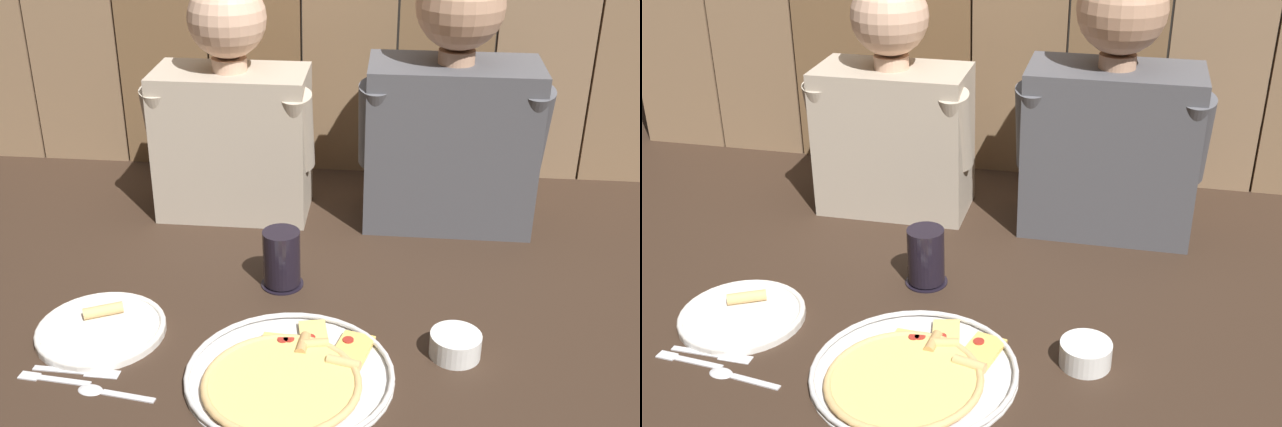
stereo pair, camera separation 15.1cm
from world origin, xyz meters
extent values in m
plane|color=#332319|center=(0.00, 0.00, 0.00)|extent=(3.20, 3.20, 0.00)
cylinder|color=silver|center=(-0.03, -0.17, 0.00)|extent=(0.36, 0.36, 0.01)
torus|color=silver|center=(-0.03, -0.17, 0.01)|extent=(0.36, 0.36, 0.01)
cylinder|color=#B23823|center=(-0.04, -0.21, 0.01)|extent=(0.26, 0.26, 0.00)
cylinder|color=#F4D170|center=(-0.04, -0.21, 0.01)|extent=(0.25, 0.25, 0.01)
torus|color=tan|center=(-0.04, -0.21, 0.01)|extent=(0.27, 0.27, 0.01)
cube|color=#EFC660|center=(0.07, -0.10, 0.01)|extent=(0.08, 0.11, 0.01)
cylinder|color=tan|center=(0.06, -0.14, 0.02)|extent=(0.06, 0.03, 0.02)
cylinder|color=#A3281E|center=(0.06, -0.08, 0.02)|extent=(0.02, 0.02, 0.00)
cube|color=#EFC660|center=(-0.06, -0.10, 0.01)|extent=(0.08, 0.06, 0.01)
cylinder|color=tan|center=(-0.02, -0.10, 0.02)|extent=(0.02, 0.05, 0.02)
cylinder|color=#A3281E|center=(-0.05, -0.09, 0.02)|extent=(0.02, 0.02, 0.00)
cylinder|color=#A3281E|center=(-0.06, -0.09, 0.02)|extent=(0.02, 0.02, 0.00)
cube|color=#F4D170|center=(-0.01, -0.06, 0.01)|extent=(0.06, 0.09, 0.01)
cylinder|color=tan|center=(0.00, -0.10, 0.02)|extent=(0.05, 0.03, 0.02)
cylinder|color=#A3281E|center=(-0.01, -0.08, 0.02)|extent=(0.02, 0.02, 0.00)
cylinder|color=white|center=(-0.40, -0.08, 0.01)|extent=(0.24, 0.24, 0.01)
torus|color=white|center=(-0.40, -0.08, 0.01)|extent=(0.24, 0.24, 0.01)
cylinder|color=tan|center=(-0.41, -0.04, 0.02)|extent=(0.08, 0.05, 0.02)
cylinder|color=black|center=(-0.09, 0.12, 0.00)|extent=(0.09, 0.09, 0.01)
cylinder|color=black|center=(-0.09, 0.12, 0.06)|extent=(0.08, 0.08, 0.12)
cylinder|color=white|center=(0.25, -0.08, 0.02)|extent=(0.09, 0.09, 0.04)
cylinder|color=#B23823|center=(0.25, -0.08, 0.03)|extent=(0.07, 0.07, 0.02)
cube|color=silver|center=(-0.42, -0.22, 0.00)|extent=(0.10, 0.02, 0.01)
cube|color=silver|center=(-0.48, -0.22, 0.00)|extent=(0.04, 0.02, 0.01)
cube|color=silver|center=(-0.44, -0.20, 0.00)|extent=(0.10, 0.01, 0.01)
cube|color=silver|center=(-0.36, -0.20, 0.00)|extent=(0.06, 0.02, 0.00)
cube|color=silver|center=(-0.29, -0.25, 0.00)|extent=(0.10, 0.03, 0.01)
ellipsoid|color=silver|center=(-0.36, -0.24, 0.00)|extent=(0.05, 0.04, 0.01)
cube|color=#B2A38E|center=(-0.25, 0.46, 0.17)|extent=(0.35, 0.19, 0.35)
cylinder|color=#DBAD8E|center=(-0.25, 0.46, 0.36)|extent=(0.08, 0.08, 0.03)
sphere|color=#DBAD8E|center=(-0.25, 0.46, 0.47)|extent=(0.18, 0.18, 0.18)
sphere|color=brown|center=(-0.25, 0.47, 0.48)|extent=(0.16, 0.16, 0.16)
cylinder|color=#B2A38E|center=(-0.41, 0.42, 0.23)|extent=(0.08, 0.12, 0.20)
cylinder|color=#B2A38E|center=(-0.10, 0.42, 0.23)|extent=(0.08, 0.13, 0.21)
cube|color=#4C4C51|center=(0.25, 0.46, 0.19)|extent=(0.38, 0.20, 0.38)
cylinder|color=tan|center=(0.25, 0.46, 0.40)|extent=(0.08, 0.08, 0.03)
sphere|color=tan|center=(0.25, 0.46, 0.51)|extent=(0.19, 0.19, 0.19)
sphere|color=black|center=(0.25, 0.47, 0.52)|extent=(0.18, 0.18, 0.18)
cylinder|color=#4C4C51|center=(0.08, 0.42, 0.25)|extent=(0.08, 0.14, 0.22)
cylinder|color=#4C4C51|center=(0.42, 0.42, 0.25)|extent=(0.08, 0.14, 0.22)
camera|label=1|loc=(0.13, -1.24, 0.86)|focal=44.24mm
camera|label=2|loc=(0.28, -1.22, 0.86)|focal=44.24mm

